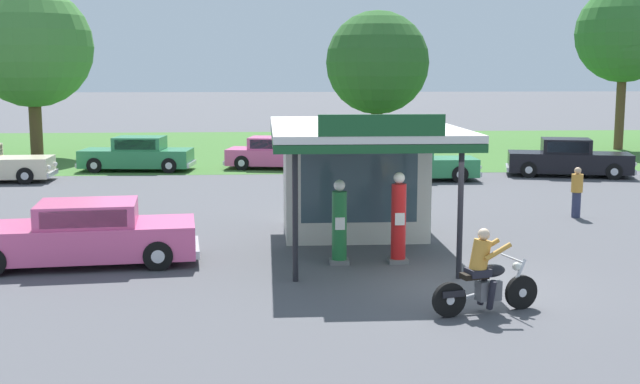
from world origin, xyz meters
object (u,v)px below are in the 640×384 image
Objects in this scene: parked_car_back_row_far_right at (568,159)px; bystander_chatting_near_pumps at (577,191)px; gas_pump_nearside at (339,226)px; parked_car_back_row_far_left at (137,155)px; parked_car_back_row_right at (412,164)px; gas_pump_offside at (399,221)px; featured_classic_sedan at (81,236)px; motorcycle_with_rider at (484,278)px; parked_car_back_row_left at (280,154)px.

parked_car_back_row_far_right is 3.53× the size of bystander_chatting_near_pumps.
parked_car_back_row_far_left is at bearing 112.16° from gas_pump_nearside.
parked_car_back_row_far_right reaches higher than parked_car_back_row_right.
parked_car_back_row_far_left is at bearing 115.78° from gas_pump_offside.
gas_pump_offside is at bearing 0.00° from gas_pump_nearside.
parked_car_back_row_far_right is (16.82, 14.49, 0.04)m from featured_classic_sedan.
motorcycle_with_rider is 18.12m from parked_car_back_row_right.
bystander_chatting_near_pumps is (3.42, -8.64, 0.14)m from parked_car_back_row_right.
parked_car_back_row_right is at bearing 83.86° from motorcycle_with_rider.
parked_car_back_row_left is 15.55m from bystander_chatting_near_pumps.
parked_car_back_row_far_right is at bearing -16.13° from parked_car_back_row_left.
motorcycle_with_rider is 9.22m from featured_classic_sedan.
parked_car_back_row_far_right is at bearing -9.70° from parked_car_back_row_far_left.
gas_pump_offside reaches higher than gas_pump_nearside.
gas_pump_offside reaches higher than parked_car_back_row_left.
gas_pump_nearside is 0.36× the size of parked_car_back_row_far_right.
gas_pump_nearside is at bearing -144.81° from bystander_chatting_near_pumps.
featured_classic_sedan is 3.62× the size of bystander_chatting_near_pumps.
gas_pump_offside reaches higher than parked_car_back_row_right.
gas_pump_offside is 1.38× the size of bystander_chatting_near_pumps.
parked_car_back_row_left is at bearing 163.87° from parked_car_back_row_far_right.
gas_pump_nearside is 0.38× the size of parked_car_back_row_far_left.
gas_pump_offside is (1.36, 0.00, 0.08)m from gas_pump_nearside.
parked_car_back_row_far_left is 19.53m from bystander_chatting_near_pumps.
featured_classic_sedan is 18.59m from parked_car_back_row_left.
parked_car_back_row_right is at bearing 73.26° from gas_pump_nearside.
motorcycle_with_rider is at bearing -81.56° from parked_car_back_row_left.
gas_pump_nearside is 4.60m from motorcycle_with_rider.
gas_pump_nearside is 19.38m from parked_car_back_row_far_left.
motorcycle_with_rider is at bearing -119.75° from bystander_chatting_near_pumps.
gas_pump_nearside is at bearing 119.74° from motorcycle_with_rider.
featured_classic_sedan is 17.00m from parked_car_back_row_right.
parked_car_back_row_far_left reaches higher than parked_car_back_row_right.
parked_car_back_row_far_right is at bearing 53.53° from gas_pump_nearside.
gas_pump_offside is 0.40× the size of parked_car_back_row_right.
bystander_chatting_near_pumps is (8.67, -12.91, 0.15)m from parked_car_back_row_left.
motorcycle_with_rider is 20.72m from parked_car_back_row_far_right.
parked_car_back_row_left is at bearing 123.89° from bystander_chatting_near_pumps.
bystander_chatting_near_pumps is at bearing -109.38° from parked_car_back_row_far_right.
gas_pump_nearside is 0.92× the size of gas_pump_offside.
parked_car_back_row_far_right is at bearing 6.79° from parked_car_back_row_right.
gas_pump_nearside is 5.87m from featured_classic_sedan.
gas_pump_offside is at bearing -2.68° from featured_classic_sedan.
parked_car_back_row_right is (-6.74, -0.80, -0.05)m from parked_car_back_row_far_right.
parked_car_back_row_right is (10.08, 13.69, -0.01)m from featured_classic_sedan.
gas_pump_offside is at bearing -82.56° from parked_car_back_row_left.
gas_pump_offside is at bearing -101.52° from parked_car_back_row_right.
parked_car_back_row_far_right reaches higher than featured_classic_sedan.
gas_pump_offside is at bearing -122.93° from parked_car_back_row_far_right.
featured_classic_sedan is 1.05× the size of parked_car_back_row_right.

